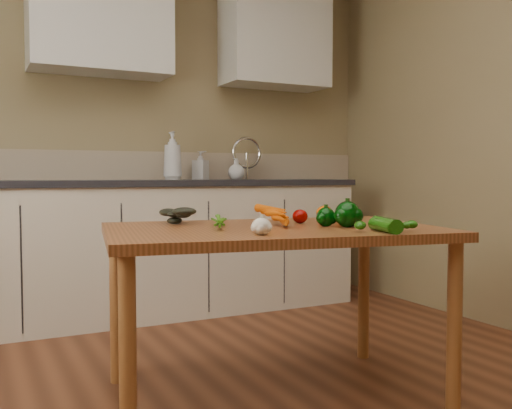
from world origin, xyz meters
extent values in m
cube|color=#99865C|center=(0.00, 2.51, 1.30)|extent=(4.00, 0.02, 2.60)
cube|color=tan|center=(0.00, 2.48, 0.55)|extent=(3.98, 0.03, 1.10)
cube|color=beige|center=(0.20, 2.19, 0.43)|extent=(2.80, 0.60, 0.86)
cube|color=#2A2A30|center=(0.20, 2.19, 0.88)|extent=(2.84, 0.64, 0.04)
cube|color=#99999E|center=(0.98, 2.19, 0.84)|extent=(0.55, 0.42, 0.10)
cylinder|color=silver|center=(0.98, 2.37, 1.02)|extent=(0.02, 0.02, 0.24)
cube|color=silver|center=(-0.10, 2.32, 1.95)|extent=(0.90, 0.35, 0.70)
cube|color=silver|center=(1.20, 2.32, 1.95)|extent=(0.80, 0.35, 0.70)
cube|color=brown|center=(0.23, 0.56, 0.70)|extent=(1.47, 1.08, 0.04)
cylinder|color=#975B2C|center=(-0.44, 0.30, 0.34)|extent=(0.06, 0.06, 0.68)
cylinder|color=#975B2C|center=(0.77, 0.08, 0.34)|extent=(0.06, 0.06, 0.68)
cylinder|color=#975B2C|center=(-0.31, 1.03, 0.34)|extent=(0.06, 0.06, 0.68)
cylinder|color=#975B2C|center=(0.90, 0.82, 0.34)|extent=(0.06, 0.06, 0.68)
imported|color=silver|center=(0.36, 2.24, 1.07)|extent=(0.13, 0.13, 0.33)
imported|color=silver|center=(0.61, 2.36, 1.00)|extent=(0.13, 0.13, 0.21)
imported|color=silver|center=(0.85, 2.28, 0.98)|extent=(0.16, 0.16, 0.15)
ellipsoid|color=silver|center=(0.04, 0.30, 0.75)|extent=(0.07, 0.07, 0.06)
sphere|color=black|center=(0.44, 0.48, 0.76)|extent=(0.08, 0.08, 0.08)
sphere|color=black|center=(0.55, 0.49, 0.76)|extent=(0.08, 0.08, 0.08)
sphere|color=black|center=(0.50, 0.41, 0.77)|extent=(0.11, 0.11, 0.11)
ellipsoid|color=#830502|center=(0.42, 0.65, 0.75)|extent=(0.07, 0.07, 0.06)
ellipsoid|color=#DD5005|center=(0.60, 0.73, 0.75)|extent=(0.08, 0.08, 0.07)
ellipsoid|color=#DD5005|center=(0.63, 0.64, 0.75)|extent=(0.06, 0.06, 0.06)
cylinder|color=#124707|center=(0.51, 0.18, 0.75)|extent=(0.12, 0.21, 0.06)
cylinder|color=#124707|center=(0.50, 0.18, 0.74)|extent=(0.10, 0.19, 0.05)
camera|label=1|loc=(-0.88, -1.51, 0.94)|focal=40.00mm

